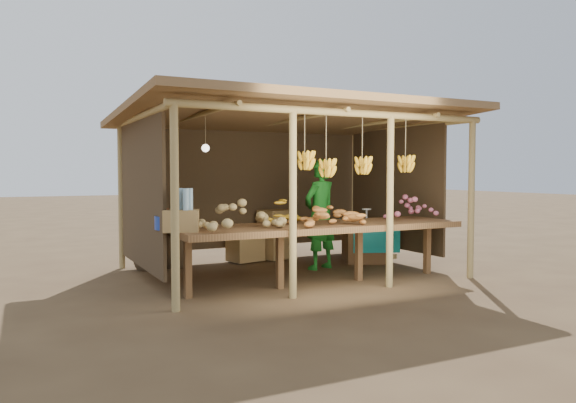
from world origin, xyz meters
name	(u,v)px	position (x,y,z in m)	size (l,w,h in m)	color
ground	(288,273)	(0.00, 0.00, 0.00)	(60.00, 60.00, 0.00)	brown
stall_structure	(289,142)	(0.02, 0.01, 1.92)	(4.70, 3.50, 2.43)	tan
counter	(321,229)	(0.00, -0.95, 0.74)	(3.90, 1.05, 0.80)	brown
potato_heap	(241,214)	(-1.19, -1.12, 0.99)	(1.07, 0.64, 0.37)	#A38A54
sweet_potato_heap	(329,211)	(0.03, -1.10, 0.98)	(0.91, 0.54, 0.35)	#B16C2D
onion_heap	(412,207)	(1.52, -0.95, 0.98)	(0.81, 0.49, 0.36)	#CB627D
banana_pile	(279,210)	(-0.40, -0.50, 0.97)	(0.57, 0.34, 0.35)	gold
tomato_basin	(174,221)	(-1.90, -0.74, 0.90)	(0.46, 0.46, 0.24)	navy
bottle_box	(181,215)	(-1.90, -1.04, 0.99)	(0.47, 0.43, 0.50)	#A17D48
vendor	(320,214)	(0.58, 0.08, 0.84)	(0.61, 0.40, 1.67)	#19741E
tarp_crate	(365,240)	(1.59, 0.31, 0.37)	(0.94, 0.89, 0.90)	brown
carton_stack	(266,239)	(0.20, 1.20, 0.36)	(1.17, 0.54, 0.82)	#A17D48
burlap_sacks	(163,250)	(-1.55, 1.20, 0.28)	(0.91, 0.48, 0.65)	#483521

